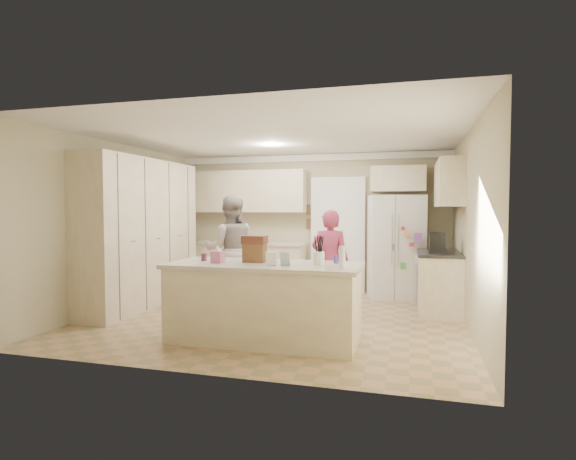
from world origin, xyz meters
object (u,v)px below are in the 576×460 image
(coffee_maker, at_px, (437,243))
(teen_girl, at_px, (330,262))
(teen_boy, at_px, (230,250))
(island_base, at_px, (264,304))
(dollhouse_body, at_px, (255,253))
(refrigerator, at_px, (396,247))
(utensil_crock, at_px, (319,258))
(tissue_box, at_px, (217,257))

(coffee_maker, xyz_separation_m, teen_girl, (-1.52, -0.38, -0.29))
(teen_boy, xyz_separation_m, teen_girl, (1.71, -0.29, -0.11))
(coffee_maker, relative_size, island_base, 0.14)
(dollhouse_body, relative_size, teen_girl, 0.17)
(refrigerator, relative_size, teen_girl, 1.15)
(refrigerator, bearing_deg, coffee_maker, -73.43)
(refrigerator, relative_size, coffee_maker, 6.00)
(island_base, bearing_deg, refrigerator, 64.82)
(refrigerator, xyz_separation_m, teen_girl, (-0.90, -1.50, -0.12))
(coffee_maker, distance_m, teen_girl, 1.60)
(teen_boy, bearing_deg, island_base, 103.56)
(refrigerator, height_order, dollhouse_body, refrigerator)
(island_base, distance_m, dollhouse_body, 0.62)
(coffee_maker, distance_m, dollhouse_body, 2.84)
(utensil_crock, xyz_separation_m, tissue_box, (-1.20, -0.15, -0.00))
(refrigerator, bearing_deg, tissue_box, -134.67)
(teen_boy, bearing_deg, tissue_box, 88.74)
(utensil_crock, relative_size, dollhouse_body, 0.58)
(tissue_box, bearing_deg, coffee_maker, 37.57)
(island_base, relative_size, teen_girl, 1.41)
(utensil_crock, xyz_separation_m, teen_girl, (-0.12, 1.47, -0.22))
(island_base, height_order, teen_girl, teen_girl)
(dollhouse_body, bearing_deg, teen_boy, 120.96)
(dollhouse_body, xyz_separation_m, teen_boy, (-1.03, 1.71, -0.14))
(refrigerator, xyz_separation_m, dollhouse_body, (-1.57, -2.93, 0.14))
(utensil_crock, bearing_deg, dollhouse_body, 176.42)
(refrigerator, height_order, teen_girl, refrigerator)
(island_base, bearing_deg, teen_girl, 70.94)
(utensil_crock, distance_m, teen_girl, 1.50)
(teen_girl, bearing_deg, coffee_maker, -163.89)
(refrigerator, height_order, utensil_crock, refrigerator)
(dollhouse_body, bearing_deg, refrigerator, 61.75)
(dollhouse_body, bearing_deg, tissue_box, -153.43)
(tissue_box, bearing_deg, refrigerator, 57.75)
(refrigerator, distance_m, teen_girl, 1.76)
(teen_girl, bearing_deg, refrigerator, -118.55)
(tissue_box, height_order, teen_girl, teen_girl)
(island_base, height_order, tissue_box, tissue_box)
(island_base, distance_m, teen_girl, 1.65)
(tissue_box, height_order, dollhouse_body, dollhouse_body)
(tissue_box, bearing_deg, dollhouse_body, 26.57)
(coffee_maker, xyz_separation_m, island_base, (-2.05, -1.90, -0.63))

